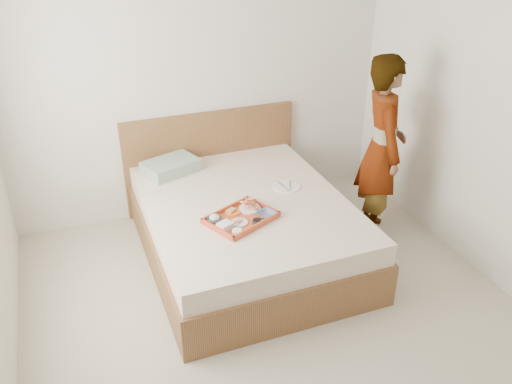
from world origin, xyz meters
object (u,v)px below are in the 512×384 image
Objects in this scene: tray at (241,218)px; bed at (246,229)px; person at (382,149)px; dinner_plate at (287,187)px.

bed is at bearing 38.61° from tray.
person reaches higher than tray.
dinner_plate is at bearing 9.30° from tray.
dinner_plate reaches higher than bed.
tray is 2.18× the size of dinner_plate.
dinner_plate is (0.40, 0.09, 0.27)m from bed.
bed is 1.33m from person.
dinner_plate is 0.14× the size of person.
bed is 4.05× the size of tray.
person is at bearing -9.37° from dinner_plate.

